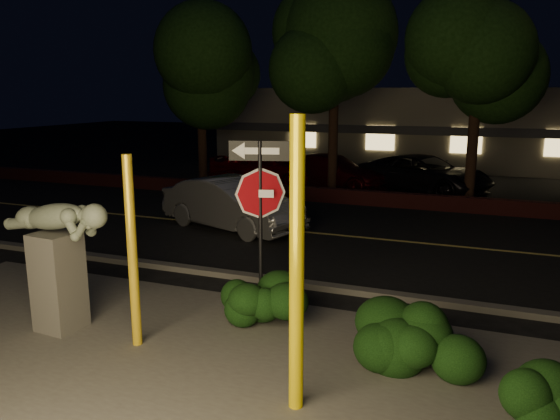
% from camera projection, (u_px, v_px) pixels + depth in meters
% --- Properties ---
extents(ground, '(90.00, 90.00, 0.00)m').
position_uv_depth(ground, '(381.00, 215.00, 17.22)').
color(ground, black).
rests_on(ground, ground).
extents(patio, '(14.00, 6.00, 0.02)m').
position_uv_depth(patio, '(221.00, 384.00, 7.18)').
color(patio, '#4C4944').
rests_on(patio, ground).
extents(road, '(80.00, 8.00, 0.01)m').
position_uv_depth(road, '(359.00, 237.00, 14.48)').
color(road, black).
rests_on(road, ground).
extents(lane_marking, '(80.00, 0.12, 0.00)m').
position_uv_depth(lane_marking, '(359.00, 237.00, 14.48)').
color(lane_marking, '#CFB552').
rests_on(lane_marking, road).
extents(curb, '(80.00, 0.25, 0.12)m').
position_uv_depth(curb, '(312.00, 285.00, 10.73)').
color(curb, '#4C4944').
rests_on(curb, ground).
extents(brick_wall, '(40.00, 0.35, 0.50)m').
position_uv_depth(brick_wall, '(388.00, 199.00, 18.35)').
color(brick_wall, '#411515').
rests_on(brick_wall, ground).
extents(parking_lot, '(40.00, 12.00, 0.01)m').
position_uv_depth(parking_lot, '(412.00, 181.00, 23.60)').
color(parking_lot, black).
rests_on(parking_lot, ground).
extents(building, '(22.00, 10.20, 4.00)m').
position_uv_depth(building, '(433.00, 125.00, 30.46)').
color(building, '#716A5A').
rests_on(building, ground).
extents(tree_far_a, '(4.60, 4.60, 7.43)m').
position_uv_depth(tree_far_a, '(200.00, 52.00, 21.64)').
color(tree_far_a, black).
rests_on(tree_far_a, ground).
extents(tree_far_b, '(5.20, 5.20, 8.41)m').
position_uv_depth(tree_far_b, '(335.00, 28.00, 19.74)').
color(tree_far_b, black).
rests_on(tree_far_b, ground).
extents(tree_far_c, '(4.80, 4.80, 7.84)m').
position_uv_depth(tree_far_c, '(481.00, 33.00, 17.70)').
color(tree_far_c, black).
rests_on(tree_far_c, ground).
extents(yellow_pole_left, '(0.15, 0.15, 2.92)m').
position_uv_depth(yellow_pole_left, '(132.00, 253.00, 8.02)').
color(yellow_pole_left, yellow).
rests_on(yellow_pole_left, ground).
extents(yellow_pole_right, '(0.18, 0.18, 3.55)m').
position_uv_depth(yellow_pole_right, '(297.00, 269.00, 6.31)').
color(yellow_pole_right, yellow).
rests_on(yellow_pole_right, ground).
extents(signpost, '(0.99, 0.31, 3.01)m').
position_uv_depth(signpost, '(260.00, 194.00, 8.97)').
color(signpost, black).
rests_on(signpost, ground).
extents(sculpture, '(2.03, 0.70, 2.17)m').
position_uv_depth(sculpture, '(57.00, 251.00, 8.60)').
color(sculpture, '#4C4944').
rests_on(sculpture, ground).
extents(hedge_center, '(1.94, 1.32, 0.92)m').
position_uv_depth(hedge_center, '(258.00, 298.00, 8.98)').
color(hedge_center, black).
rests_on(hedge_center, ground).
extents(hedge_right, '(1.90, 1.47, 1.10)m').
position_uv_depth(hedge_right, '(419.00, 332.00, 7.50)').
color(hedge_right, black).
rests_on(hedge_right, ground).
extents(hedge_far_right, '(1.42, 1.01, 0.91)m').
position_uv_depth(hedge_far_right, '(531.00, 387.00, 6.27)').
color(hedge_far_right, black).
rests_on(hedge_far_right, ground).
extents(silver_sedan, '(4.65, 2.90, 1.45)m').
position_uv_depth(silver_sedan, '(232.00, 204.00, 15.25)').
color(silver_sedan, '#A9AAAE').
rests_on(silver_sedan, ground).
extents(parked_car_red, '(4.62, 2.07, 1.54)m').
position_uv_depth(parked_car_red, '(264.00, 166.00, 22.78)').
color(parked_car_red, '#6B0208').
rests_on(parked_car_red, ground).
extents(parked_car_darkred, '(4.97, 2.91, 1.35)m').
position_uv_depth(parked_car_darkred, '(332.00, 171.00, 21.83)').
color(parked_car_darkred, '#3B050A').
rests_on(parked_car_darkred, ground).
extents(parked_car_dark, '(5.69, 4.26, 1.44)m').
position_uv_depth(parked_car_dark, '(424.00, 174.00, 20.83)').
color(parked_car_dark, black).
rests_on(parked_car_dark, ground).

